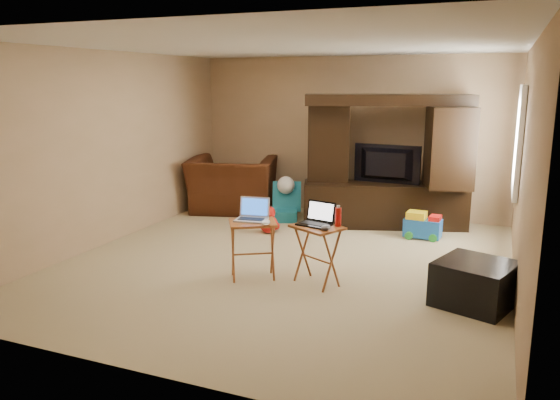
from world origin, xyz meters
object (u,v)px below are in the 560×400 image
at_px(plush_toy, 269,220).
at_px(push_toy, 423,225).
at_px(television, 385,165).
at_px(recliner, 233,185).
at_px(tray_table_left, 253,250).
at_px(entertainment_center, 386,162).
at_px(laptop_left, 251,210).
at_px(ottoman, 475,283).
at_px(mouse_left, 266,222).
at_px(tray_table_right, 317,255).
at_px(laptop_right, 314,214).
at_px(child_rocker, 283,201).
at_px(water_bottle, 338,217).
at_px(mouse_right, 326,228).

bearing_deg(plush_toy, push_toy, 15.29).
relative_size(television, recliner, 0.72).
bearing_deg(tray_table_left, entertainment_center, 41.98).
relative_size(television, laptop_left, 2.94).
relative_size(ottoman, tray_table_left, 1.04).
bearing_deg(recliner, mouse_left, 107.76).
height_order(television, laptop_left, television).
bearing_deg(television, recliner, 3.11).
bearing_deg(tray_table_right, tray_table_left, -145.22).
bearing_deg(laptop_right, entertainment_center, 98.59).
bearing_deg(child_rocker, ottoman, -58.21).
distance_m(recliner, ottoman, 4.72).
distance_m(entertainment_center, water_bottle, 2.59).
bearing_deg(recliner, mouse_right, 116.43).
bearing_deg(laptop_right, tray_table_left, -157.09).
relative_size(entertainment_center, water_bottle, 12.06).
height_order(push_toy, tray_table_right, tray_table_right).
height_order(television, laptop_right, television).
bearing_deg(tray_table_right, mouse_left, -135.02).
xyz_separation_m(recliner, mouse_right, (2.47, -2.78, 0.22)).
relative_size(entertainment_center, ottoman, 3.55).
distance_m(ottoman, mouse_left, 2.15).
distance_m(recliner, mouse_left, 3.37).
bearing_deg(mouse_left, push_toy, 61.08).
bearing_deg(tray_table_left, child_rocker, 74.07).
bearing_deg(mouse_left, recliner, 122.99).
bearing_deg(tray_table_left, mouse_left, -50.79).
bearing_deg(ottoman, laptop_right, -178.86).
height_order(child_rocker, push_toy, child_rocker).
bearing_deg(ottoman, tray_table_left, -176.31).
relative_size(child_rocker, tray_table_left, 0.93).
xyz_separation_m(tray_table_left, laptop_right, (0.66, 0.11, 0.44)).
distance_m(entertainment_center, tray_table_left, 2.96).
height_order(entertainment_center, laptop_right, entertainment_center).
bearing_deg(laptop_left, water_bottle, 0.94).
bearing_deg(entertainment_center, television, -107.62).
distance_m(television, mouse_left, 2.87).
distance_m(push_toy, mouse_left, 2.74).
bearing_deg(mouse_left, laptop_right, 21.47).
relative_size(tray_table_right, mouse_right, 4.92).
bearing_deg(tray_table_right, television, 113.45).
bearing_deg(push_toy, water_bottle, -100.76).
height_order(entertainment_center, child_rocker, entertainment_center).
xyz_separation_m(child_rocker, plush_toy, (0.09, -0.76, -0.10)).
relative_size(recliner, mouse_left, 10.56).
height_order(television, child_rocker, television).
relative_size(television, water_bottle, 5.01).
distance_m(mouse_left, mouse_right, 0.64).
height_order(push_toy, water_bottle, water_bottle).
xyz_separation_m(child_rocker, water_bottle, (1.55, -2.32, 0.44)).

